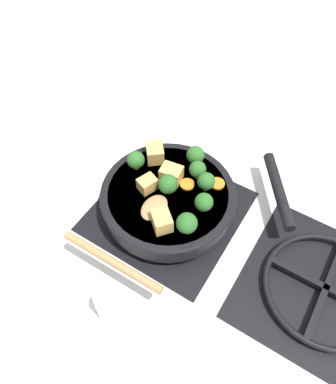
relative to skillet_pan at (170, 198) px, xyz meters
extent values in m
plane|color=silver|center=(0.00, 0.00, -0.05)|extent=(2.40, 2.40, 0.00)
cube|color=black|center=(0.00, 0.00, -0.05)|extent=(0.31, 0.31, 0.01)
torus|color=black|center=(0.00, 0.00, -0.03)|extent=(0.24, 0.24, 0.01)
cube|color=black|center=(0.00, 0.00, -0.03)|extent=(0.01, 0.23, 0.01)
cube|color=black|center=(0.00, 0.00, -0.03)|extent=(0.23, 0.01, 0.01)
cube|color=black|center=(0.00, 0.36, -0.05)|extent=(0.31, 0.31, 0.01)
torus|color=black|center=(0.00, 0.36, -0.03)|extent=(0.24, 0.24, 0.01)
cube|color=black|center=(0.00, 0.36, -0.03)|extent=(0.01, 0.23, 0.01)
cube|color=black|center=(0.00, 0.36, -0.03)|extent=(0.23, 0.01, 0.01)
cylinder|color=black|center=(0.00, 0.00, 0.00)|extent=(0.28, 0.28, 0.05)
cylinder|color=brown|center=(0.00, 0.00, 0.00)|extent=(0.26, 0.26, 0.04)
torus|color=black|center=(0.00, 0.00, 0.02)|extent=(0.29, 0.29, 0.01)
cylinder|color=black|center=(-0.14, 0.19, 0.01)|extent=(0.17, 0.13, 0.02)
ellipsoid|color=#A87A4C|center=(0.05, 0.00, 0.03)|extent=(0.07, 0.05, 0.01)
cylinder|color=#A87A4C|center=(0.20, 0.00, 0.03)|extent=(0.02, 0.22, 0.02)
cube|color=tan|center=(-0.03, -0.02, 0.04)|extent=(0.04, 0.05, 0.04)
cube|color=tan|center=(0.08, 0.03, 0.04)|extent=(0.06, 0.06, 0.04)
cube|color=tan|center=(-0.06, -0.08, 0.04)|extent=(0.06, 0.06, 0.04)
cube|color=tan|center=(0.02, -0.04, 0.04)|extent=(0.05, 0.04, 0.03)
cylinder|color=#709956|center=(0.00, 0.00, 0.03)|extent=(0.01, 0.01, 0.01)
sphere|color=#285B23|center=(0.00, 0.00, 0.05)|extent=(0.04, 0.04, 0.04)
cylinder|color=#709956|center=(0.00, 0.08, 0.03)|extent=(0.01, 0.01, 0.01)
sphere|color=#285B23|center=(0.00, 0.08, 0.05)|extent=(0.04, 0.04, 0.04)
cylinder|color=#709956|center=(0.06, 0.08, 0.03)|extent=(0.01, 0.01, 0.01)
sphere|color=#285B23|center=(0.06, 0.08, 0.05)|extent=(0.04, 0.04, 0.04)
cylinder|color=#709956|center=(-0.05, 0.06, 0.03)|extent=(0.01, 0.01, 0.01)
sphere|color=#285B23|center=(-0.05, 0.06, 0.05)|extent=(0.04, 0.04, 0.04)
cylinder|color=#709956|center=(-0.10, 0.01, 0.03)|extent=(0.01, 0.01, 0.01)
sphere|color=#285B23|center=(-0.10, 0.01, 0.05)|extent=(0.04, 0.04, 0.04)
cylinder|color=#709956|center=(-0.07, 0.03, 0.03)|extent=(0.01, 0.01, 0.01)
sphere|color=#285B23|center=(-0.07, 0.03, 0.05)|extent=(0.04, 0.04, 0.04)
cylinder|color=#709956|center=(-0.02, -0.10, 0.03)|extent=(0.01, 0.01, 0.01)
sphere|color=#285B23|center=(-0.02, -0.10, 0.05)|extent=(0.04, 0.04, 0.04)
cylinder|color=orange|center=(-0.04, 0.02, 0.02)|extent=(0.03, 0.03, 0.01)
cylinder|color=orange|center=(-0.07, 0.08, 0.02)|extent=(0.03, 0.03, 0.01)
cylinder|color=white|center=(0.26, 0.03, -0.02)|extent=(0.04, 0.04, 0.07)
cylinder|color=#B7B7BC|center=(0.26, 0.03, 0.03)|extent=(0.03, 0.03, 0.01)
camera|label=1|loc=(0.40, 0.25, 0.66)|focal=35.00mm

